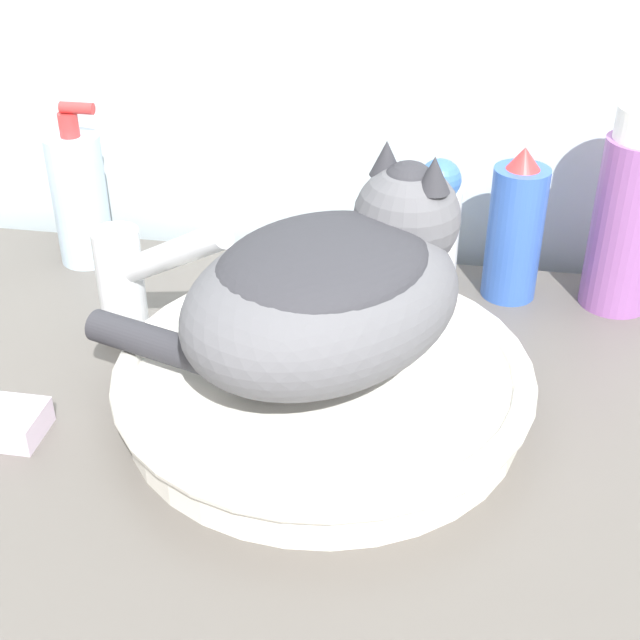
{
  "coord_description": "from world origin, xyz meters",
  "views": [
    {
      "loc": [
        0.15,
        -0.26,
        1.35
      ],
      "look_at": [
        0.04,
        0.32,
        0.99
      ],
      "focal_mm": 50.0,
      "sensor_mm": 36.0,
      "label": 1
    }
  ],
  "objects_px": {
    "faucet": "(134,277)",
    "soap_pump_bottle": "(80,198)",
    "spray_bottle_trigger": "(515,230)",
    "deodorant_stick": "(436,226)",
    "mouthwash_bottle": "(630,214)",
    "cat": "(331,284)",
    "soap_bar": "(2,422)"
  },
  "relations": [
    {
      "from": "spray_bottle_trigger",
      "to": "cat",
      "type": "bearing_deg",
      "value": -125.34
    },
    {
      "from": "soap_pump_bottle",
      "to": "soap_bar",
      "type": "height_order",
      "value": "soap_pump_bottle"
    },
    {
      "from": "faucet",
      "to": "mouthwash_bottle",
      "type": "distance_m",
      "value": 0.48
    },
    {
      "from": "deodorant_stick",
      "to": "spray_bottle_trigger",
      "type": "xyz_separation_m",
      "value": [
        0.08,
        0.0,
        0.0
      ]
    },
    {
      "from": "spray_bottle_trigger",
      "to": "faucet",
      "type": "bearing_deg",
      "value": -156.85
    },
    {
      "from": "mouthwash_bottle",
      "to": "soap_bar",
      "type": "xyz_separation_m",
      "value": [
        -0.52,
        -0.31,
        -0.09
      ]
    },
    {
      "from": "soap_pump_bottle",
      "to": "soap_bar",
      "type": "xyz_separation_m",
      "value": [
        0.05,
        -0.31,
        -0.06
      ]
    },
    {
      "from": "deodorant_stick",
      "to": "mouthwash_bottle",
      "type": "xyz_separation_m",
      "value": [
        0.19,
        0.0,
        0.03
      ]
    },
    {
      "from": "cat",
      "to": "soap_pump_bottle",
      "type": "xyz_separation_m",
      "value": [
        -0.31,
        0.22,
        -0.04
      ]
    },
    {
      "from": "soap_pump_bottle",
      "to": "spray_bottle_trigger",
      "type": "bearing_deg",
      "value": 0.0
    },
    {
      "from": "spray_bottle_trigger",
      "to": "soap_bar",
      "type": "height_order",
      "value": "spray_bottle_trigger"
    },
    {
      "from": "mouthwash_bottle",
      "to": "soap_pump_bottle",
      "type": "bearing_deg",
      "value": 180.0
    },
    {
      "from": "soap_pump_bottle",
      "to": "mouthwash_bottle",
      "type": "distance_m",
      "value": 0.57
    },
    {
      "from": "faucet",
      "to": "soap_pump_bottle",
      "type": "distance_m",
      "value": 0.19
    },
    {
      "from": "cat",
      "to": "mouthwash_bottle",
      "type": "relative_size",
      "value": 1.7
    },
    {
      "from": "mouthwash_bottle",
      "to": "soap_bar",
      "type": "bearing_deg",
      "value": -149.55
    },
    {
      "from": "soap_pump_bottle",
      "to": "deodorant_stick",
      "type": "bearing_deg",
      "value": 0.0
    },
    {
      "from": "soap_pump_bottle",
      "to": "deodorant_stick",
      "type": "height_order",
      "value": "soap_pump_bottle"
    },
    {
      "from": "soap_pump_bottle",
      "to": "soap_bar",
      "type": "relative_size",
      "value": 2.63
    },
    {
      "from": "cat",
      "to": "deodorant_stick",
      "type": "bearing_deg",
      "value": 15.54
    },
    {
      "from": "spray_bottle_trigger",
      "to": "soap_bar",
      "type": "relative_size",
      "value": 2.36
    },
    {
      "from": "faucet",
      "to": "soap_pump_bottle",
      "type": "relative_size",
      "value": 0.83
    },
    {
      "from": "deodorant_stick",
      "to": "soap_bar",
      "type": "relative_size",
      "value": 2.1
    },
    {
      "from": "deodorant_stick",
      "to": "soap_bar",
      "type": "bearing_deg",
      "value": -137.55
    },
    {
      "from": "faucet",
      "to": "soap_bar",
      "type": "height_order",
      "value": "faucet"
    },
    {
      "from": "faucet",
      "to": "mouthwash_bottle",
      "type": "relative_size",
      "value": 0.72
    },
    {
      "from": "spray_bottle_trigger",
      "to": "soap_pump_bottle",
      "type": "bearing_deg",
      "value": -180.0
    },
    {
      "from": "soap_pump_bottle",
      "to": "faucet",
      "type": "bearing_deg",
      "value": -52.6
    },
    {
      "from": "soap_pump_bottle",
      "to": "soap_bar",
      "type": "distance_m",
      "value": 0.32
    },
    {
      "from": "deodorant_stick",
      "to": "mouthwash_bottle",
      "type": "height_order",
      "value": "mouthwash_bottle"
    },
    {
      "from": "cat",
      "to": "spray_bottle_trigger",
      "type": "distance_m",
      "value": 0.27
    },
    {
      "from": "soap_bar",
      "to": "deodorant_stick",
      "type": "bearing_deg",
      "value": 42.45
    }
  ]
}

